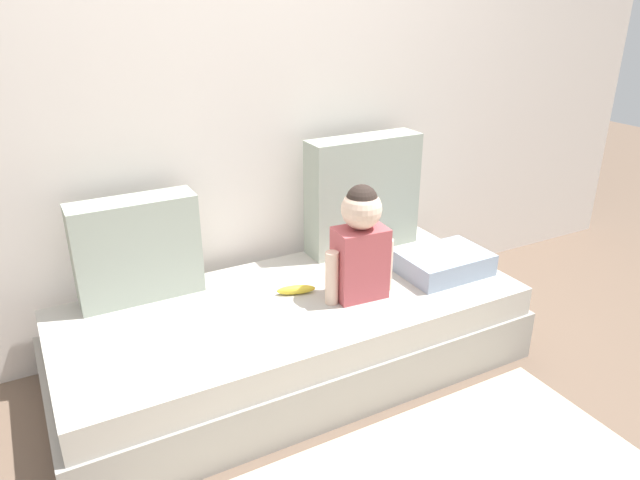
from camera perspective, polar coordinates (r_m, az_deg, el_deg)
name	(u,v)px	position (r m, az deg, el deg)	size (l,w,h in m)	color
ground_plane	(294,369)	(2.74, -2.55, -12.38)	(12.00, 12.00, 0.00)	brown
back_wall	(235,90)	(2.78, -8.25, 14.21)	(5.23, 0.10, 2.34)	silver
couch	(293,336)	(2.64, -2.62, -9.23)	(2.03, 0.87, 0.36)	#9C978F
throw_pillow_left	(137,249)	(2.59, -17.30, -0.88)	(0.51, 0.16, 0.44)	#99A393
throw_pillow_right	(363,194)	(2.95, 4.17, 4.48)	(0.58, 0.16, 0.58)	#99A393
toddler	(361,242)	(2.47, 3.95, -0.21)	(0.33, 0.17, 0.51)	#B24C51
banana	(296,290)	(2.58, -2.33, -4.83)	(0.17, 0.04, 0.04)	yellow
folded_blanket	(444,263)	(2.81, 11.93, -2.20)	(0.40, 0.28, 0.10)	#8E9EB2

